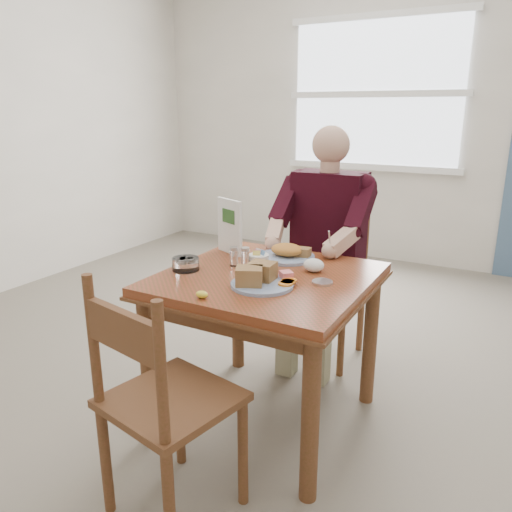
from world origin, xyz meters
The scene contains 16 objects.
floor centered at (0.00, 0.00, 0.00)m, with size 6.00×6.00×0.00m, color slate.
wall_back centered at (0.00, 3.00, 1.40)m, with size 5.50×5.50×0.00m, color beige.
lemon_wedge centered at (-0.09, -0.38, 0.76)m, with size 0.05×0.04×0.03m, color yellow.
napkin centered at (0.17, 0.14, 0.78)m, with size 0.10×0.08×0.06m, color white.
metal_dish centered at (0.27, 0.01, 0.76)m, with size 0.09×0.09×0.01m, color silver.
window centered at (-0.40, 2.97, 1.60)m, with size 1.72×0.04×1.42m.
table centered at (0.00, 0.00, 0.64)m, with size 0.92×0.92×0.75m.
chair_far centered at (0.00, 0.80, 0.48)m, with size 0.42×0.42×0.95m.
chair_near centered at (-0.04, -0.72, 0.48)m, with size 0.50×0.50×0.95m.
diner centered at (0.00, 0.71, 0.81)m, with size 0.53×0.56×1.39m.
near_plate centered at (0.04, -0.14, 0.78)m, with size 0.34×0.34×0.09m.
far_plate centered at (-0.02, 0.27, 0.78)m, with size 0.31×0.31×0.08m.
caddy centered at (-0.10, 0.11, 0.78)m, with size 0.12×0.12×0.07m.
shakers centered at (-0.17, 0.05, 0.80)m, with size 0.10×0.07×0.09m.
creamer centered at (-0.36, -0.12, 0.78)m, with size 0.14×0.14×0.06m.
menu centered at (-0.33, 0.22, 0.89)m, with size 0.18×0.09×0.28m.
Camera 1 is at (0.99, -1.90, 1.47)m, focal length 35.00 mm.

